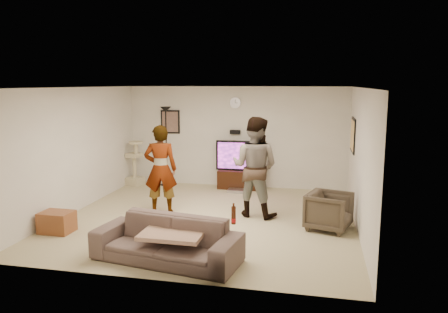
% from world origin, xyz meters
% --- Properties ---
extents(floor, '(5.50, 5.50, 0.02)m').
position_xyz_m(floor, '(0.00, 0.00, -0.01)').
color(floor, tan).
rests_on(floor, ground).
extents(ceiling, '(5.50, 5.50, 0.02)m').
position_xyz_m(ceiling, '(0.00, 0.00, 2.51)').
color(ceiling, silver).
rests_on(ceiling, wall_back).
extents(wall_back, '(5.50, 0.04, 2.50)m').
position_xyz_m(wall_back, '(0.00, 2.75, 1.25)').
color(wall_back, silver).
rests_on(wall_back, floor).
extents(wall_front, '(5.50, 0.04, 2.50)m').
position_xyz_m(wall_front, '(0.00, -2.75, 1.25)').
color(wall_front, silver).
rests_on(wall_front, floor).
extents(wall_left, '(0.04, 5.50, 2.50)m').
position_xyz_m(wall_left, '(-2.75, 0.00, 1.25)').
color(wall_left, silver).
rests_on(wall_left, floor).
extents(wall_right, '(0.04, 5.50, 2.50)m').
position_xyz_m(wall_right, '(2.75, 0.00, 1.25)').
color(wall_right, silver).
rests_on(wall_right, floor).
extents(wall_clock, '(0.26, 0.04, 0.26)m').
position_xyz_m(wall_clock, '(0.00, 2.72, 2.10)').
color(wall_clock, silver).
rests_on(wall_clock, wall_back).
extents(wall_speaker, '(0.25, 0.10, 0.10)m').
position_xyz_m(wall_speaker, '(0.00, 2.69, 1.38)').
color(wall_speaker, black).
rests_on(wall_speaker, wall_back).
extents(picture_back, '(0.42, 0.03, 0.52)m').
position_xyz_m(picture_back, '(-1.70, 2.73, 1.60)').
color(picture_back, brown).
rests_on(picture_back, wall_back).
extents(picture_right, '(0.03, 0.78, 0.62)m').
position_xyz_m(picture_right, '(2.73, 1.60, 1.50)').
color(picture_right, '#F8B96C').
rests_on(picture_right, wall_right).
extents(tv_stand, '(1.10, 0.45, 0.46)m').
position_xyz_m(tv_stand, '(0.18, 2.50, 0.23)').
color(tv_stand, black).
rests_on(tv_stand, floor).
extents(console_box, '(0.40, 0.30, 0.07)m').
position_xyz_m(console_box, '(0.14, 2.11, 0.04)').
color(console_box, '#B3B2B9').
rests_on(console_box, floor).
extents(tv, '(1.23, 0.08, 0.73)m').
position_xyz_m(tv, '(0.18, 2.50, 0.82)').
color(tv, black).
rests_on(tv, tv_stand).
extents(tv_screen, '(1.13, 0.01, 0.64)m').
position_xyz_m(tv_screen, '(0.18, 2.46, 0.82)').
color(tv_screen, '#CE39B5').
rests_on(tv_screen, tv).
extents(floor_lamp, '(0.32, 0.32, 2.00)m').
position_xyz_m(floor_lamp, '(-1.72, 2.46, 1.00)').
color(floor_lamp, black).
rests_on(floor_lamp, floor).
extents(cat_tree, '(0.44, 0.44, 1.14)m').
position_xyz_m(cat_tree, '(-2.53, 2.29, 0.57)').
color(cat_tree, '#BFB590').
rests_on(cat_tree, floor).
extents(person_left, '(0.73, 0.57, 1.78)m').
position_xyz_m(person_left, '(-1.03, 0.17, 0.89)').
color(person_left, '#9291A7').
rests_on(person_left, floor).
extents(person_right, '(1.09, 0.94, 1.95)m').
position_xyz_m(person_right, '(0.83, 0.37, 0.97)').
color(person_right, '#4357A4').
rests_on(person_right, floor).
extents(sofa, '(2.27, 1.18, 0.63)m').
position_xyz_m(sofa, '(-0.10, -2.11, 0.32)').
color(sofa, brown).
rests_on(sofa, floor).
extents(throw_blanket, '(0.91, 0.71, 0.06)m').
position_xyz_m(throw_blanket, '(0.00, -2.11, 0.43)').
color(throw_blanket, tan).
rests_on(throw_blanket, sofa).
extents(beer_bottle, '(0.06, 0.06, 0.25)m').
position_xyz_m(beer_bottle, '(0.90, -2.11, 0.76)').
color(beer_bottle, '#3B1707').
rests_on(beer_bottle, sofa).
extents(armchair, '(0.92, 0.91, 0.67)m').
position_xyz_m(armchair, '(2.25, -0.18, 0.34)').
color(armchair, '#3C3227').
rests_on(armchair, floor).
extents(side_table, '(0.56, 0.42, 0.37)m').
position_xyz_m(side_table, '(-2.40, -1.34, 0.18)').
color(side_table, brown).
rests_on(side_table, floor).
extents(toy_ball, '(0.07, 0.07, 0.07)m').
position_xyz_m(toy_ball, '(-0.98, -0.56, 0.03)').
color(toy_ball, teal).
rests_on(toy_ball, floor).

